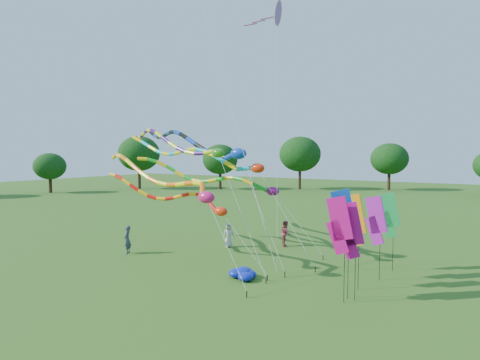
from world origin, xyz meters
The scene contains 19 objects.
ground centered at (0.00, 0.00, 0.00)m, with size 160.00×160.00×0.00m, color #255416.
tree_ring centered at (-3.19, -4.82, 5.47)m, with size 117.78×119.01×9.71m.
tube_kite_red centered at (-3.78, 3.88, 3.71)m, with size 11.48×1.17×5.51m.
tube_kite_orange centered at (-4.70, 3.64, 4.83)m, with size 14.38×5.40×6.85m.
tube_kite_purple centered at (-5.25, 5.71, 6.86)m, with size 13.77×5.41×8.56m.
tube_kite_blue centered at (-5.58, 7.60, 6.95)m, with size 15.71×7.04×8.73m.
tube_kite_cyan centered at (-4.25, 6.65, 6.07)m, with size 14.91×2.02×8.07m.
tube_kite_green centered at (-3.65, 7.79, 4.55)m, with size 13.24×1.58×6.55m.
delta_kite_high_c centered at (0.23, 8.33, 14.65)m, with size 4.54×5.22×15.59m.
banner_pole_violet centered at (6.71, 6.38, 2.94)m, with size 1.16×0.29×4.19m.
banner_pole_orange centered at (6.18, 4.48, 3.18)m, with size 1.16×0.25×4.44m.
banner_pole_green centered at (6.95, 8.27, 2.96)m, with size 1.16×0.23×4.22m.
banner_pole_blue_b centered at (6.13, 2.96, 3.50)m, with size 1.12×0.48×4.76m.
banner_pole_magenta_b centered at (6.44, 2.91, 2.98)m, with size 1.16×0.27×4.24m.
banner_pole_magenta_a centered at (6.12, 2.45, 3.24)m, with size 1.16×0.18×4.51m.
blue_nylon_heap centered at (1.11, 3.25, 0.24)m, with size 1.79×1.40×0.51m.
person_a centered at (-3.24, 8.31, 0.82)m, with size 0.80×0.52×1.63m, color beige.
person_b centered at (-7.65, 3.51, 0.88)m, with size 0.64×0.42×1.76m, color #393D50.
person_c centered at (-0.13, 10.60, 0.86)m, with size 0.84×0.65×1.72m, color #913541.
Camera 1 is at (11.27, -13.79, 6.24)m, focal length 30.00 mm.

